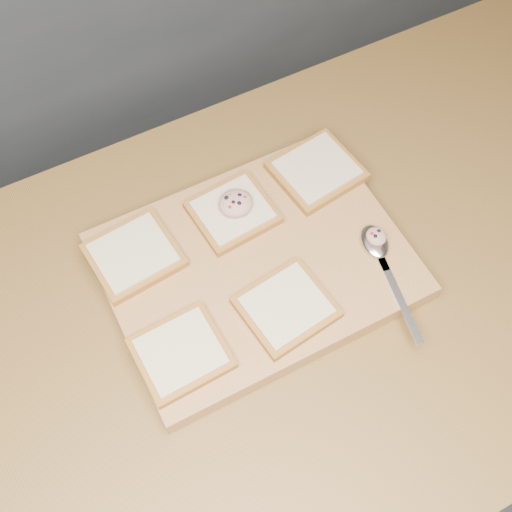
{
  "coord_description": "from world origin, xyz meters",
  "views": [
    {
      "loc": [
        -0.07,
        -0.35,
        1.79
      ],
      "look_at": [
        0.14,
        0.06,
        0.95
      ],
      "focal_mm": 45.0,
      "sensor_mm": 36.0,
      "label": 1
    }
  ],
  "objects": [
    {
      "name": "spoon",
      "position": [
        0.31,
        -0.01,
        0.94
      ],
      "size": [
        0.06,
        0.21,
        0.01
      ],
      "color": "silver",
      "rests_on": "cutting_board"
    },
    {
      "name": "cutting_board",
      "position": [
        0.14,
        0.06,
        0.92
      ],
      "size": [
        0.45,
        0.34,
        0.04
      ],
      "primitive_type": "cube",
      "color": "#B8814F",
      "rests_on": "island_counter"
    },
    {
      "name": "bread_far_left",
      "position": [
        -0.02,
        0.15,
        0.94
      ],
      "size": [
        0.14,
        0.13,
        0.02
      ],
      "color": "#A16329",
      "rests_on": "cutting_board"
    },
    {
      "name": "ground",
      "position": [
        0.0,
        0.0,
        0.0
      ],
      "size": [
        4.0,
        4.0,
        0.0
      ],
      "primitive_type": "plane",
      "color": "#515459",
      "rests_on": "ground"
    },
    {
      "name": "bread_far_right",
      "position": [
        0.3,
        0.16,
        0.94
      ],
      "size": [
        0.14,
        0.13,
        0.02
      ],
      "color": "#A16329",
      "rests_on": "cutting_board"
    },
    {
      "name": "back_counter",
      "position": [
        0.0,
        1.43,
        0.47
      ],
      "size": [
        3.6,
        0.62,
        0.94
      ],
      "color": "slate",
      "rests_on": "ground"
    },
    {
      "name": "spoon_salad",
      "position": [
        0.32,
        0.0,
        0.96
      ],
      "size": [
        0.03,
        0.03,
        0.02
      ],
      "color": "tan",
      "rests_on": "spoon"
    },
    {
      "name": "tuna_salad_dollop",
      "position": [
        0.15,
        0.15,
        0.97
      ],
      "size": [
        0.05,
        0.05,
        0.03
      ],
      "color": "tan",
      "rests_on": "bread_far_center"
    },
    {
      "name": "island_counter",
      "position": [
        0.0,
        0.0,
        0.45
      ],
      "size": [
        2.0,
        0.8,
        0.9
      ],
      "color": "slate",
      "rests_on": "ground"
    },
    {
      "name": "bread_near_left",
      "position": [
        -0.02,
        -0.03,
        0.94
      ],
      "size": [
        0.13,
        0.12,
        0.02
      ],
      "color": "#A16329",
      "rests_on": "cutting_board"
    },
    {
      "name": "bread_near_center",
      "position": [
        0.14,
        -0.03,
        0.94
      ],
      "size": [
        0.14,
        0.13,
        0.02
      ],
      "color": "#A16329",
      "rests_on": "cutting_board"
    },
    {
      "name": "bread_far_center",
      "position": [
        0.15,
        0.15,
        0.94
      ],
      "size": [
        0.13,
        0.12,
        0.02
      ],
      "color": "#A16329",
      "rests_on": "cutting_board"
    }
  ]
}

